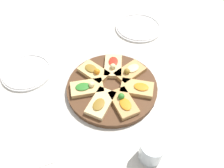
{
  "coord_description": "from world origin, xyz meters",
  "views": [
    {
      "loc": [
        -0.05,
        -0.57,
        0.72
      ],
      "look_at": [
        0.0,
        0.0,
        0.03
      ],
      "focal_mm": 35.0,
      "sensor_mm": 36.0,
      "label": 1
    }
  ],
  "objects_px": {
    "napkin_stack": "(35,153)",
    "serving_board": "(112,87)",
    "water_glass": "(152,150)",
    "plate_right": "(139,27)",
    "plate_left": "(27,72)"
  },
  "relations": [
    {
      "from": "plate_right",
      "to": "napkin_stack",
      "type": "distance_m",
      "value": 0.81
    },
    {
      "from": "napkin_stack",
      "to": "serving_board",
      "type": "bearing_deg",
      "value": 41.59
    },
    {
      "from": "serving_board",
      "to": "plate_left",
      "type": "xyz_separation_m",
      "value": [
        -0.37,
        0.13,
        -0.0
      ]
    },
    {
      "from": "plate_left",
      "to": "water_glass",
      "type": "distance_m",
      "value": 0.63
    },
    {
      "from": "serving_board",
      "to": "napkin_stack",
      "type": "height_order",
      "value": "serving_board"
    },
    {
      "from": "water_glass",
      "to": "napkin_stack",
      "type": "xyz_separation_m",
      "value": [
        -0.39,
        0.04,
        -0.04
      ]
    },
    {
      "from": "serving_board",
      "to": "plate_right",
      "type": "distance_m",
      "value": 0.44
    },
    {
      "from": "serving_board",
      "to": "water_glass",
      "type": "xyz_separation_m",
      "value": [
        0.1,
        -0.3,
        0.03
      ]
    },
    {
      "from": "serving_board",
      "to": "plate_left",
      "type": "distance_m",
      "value": 0.39
    },
    {
      "from": "napkin_stack",
      "to": "plate_left",
      "type": "bearing_deg",
      "value": 102.13
    },
    {
      "from": "plate_left",
      "to": "plate_right",
      "type": "xyz_separation_m",
      "value": [
        0.55,
        0.28,
        -0.0
      ]
    },
    {
      "from": "plate_left",
      "to": "plate_right",
      "type": "bearing_deg",
      "value": 26.52
    },
    {
      "from": "serving_board",
      "to": "water_glass",
      "type": "bearing_deg",
      "value": -71.55
    },
    {
      "from": "napkin_stack",
      "to": "plate_right",
      "type": "bearing_deg",
      "value": 54.44
    },
    {
      "from": "plate_right",
      "to": "plate_left",
      "type": "bearing_deg",
      "value": -153.48
    }
  ]
}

